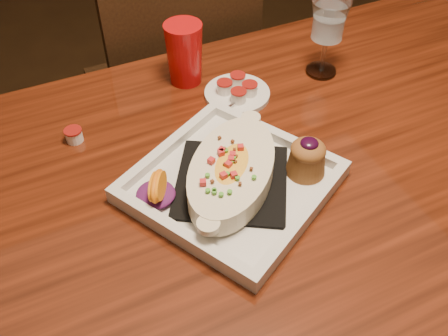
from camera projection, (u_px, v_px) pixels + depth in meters
name	position (u px, v px, depth m)	size (l,w,h in m)	color
table	(290.00, 204.00, 0.95)	(1.50, 0.90, 0.75)	maroon
chair_far	(175.00, 89.00, 1.46)	(0.42, 0.42, 0.93)	black
plate	(237.00, 175.00, 0.83)	(0.40, 0.40, 0.08)	silver
goblet	(328.00, 24.00, 1.01)	(0.08, 0.08, 0.17)	silver
saucer	(237.00, 92.00, 1.02)	(0.14, 0.14, 0.09)	silver
creamer_loose	(74.00, 135.00, 0.93)	(0.03, 0.03, 0.03)	white
red_tumbler	(184.00, 54.00, 1.03)	(0.08, 0.08, 0.13)	red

